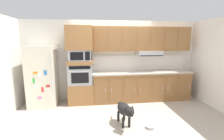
# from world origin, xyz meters

# --- Properties ---
(ground_plane) EXTENTS (9.60, 9.60, 0.00)m
(ground_plane) POSITION_xyz_m (0.00, 0.00, 0.00)
(ground_plane) COLOR #B2A899
(back_kitchen_wall) EXTENTS (6.20, 0.12, 2.50)m
(back_kitchen_wall) POSITION_xyz_m (0.00, 1.11, 1.25)
(back_kitchen_wall) COLOR silver
(back_kitchen_wall) RESTS_ON ground
(side_panel_left) EXTENTS (0.12, 7.10, 2.50)m
(side_panel_left) POSITION_xyz_m (-2.80, 0.00, 1.25)
(side_panel_left) COLOR silver
(side_panel_left) RESTS_ON ground
(side_panel_right) EXTENTS (0.12, 7.10, 2.50)m
(side_panel_right) POSITION_xyz_m (2.80, 0.00, 1.25)
(side_panel_right) COLOR white
(side_panel_right) RESTS_ON ground
(refrigerator) EXTENTS (0.76, 0.73, 1.76)m
(refrigerator) POSITION_xyz_m (-2.08, 0.68, 0.88)
(refrigerator) COLOR silver
(refrigerator) RESTS_ON ground
(oven_base_cabinet) EXTENTS (0.74, 0.62, 0.60)m
(oven_base_cabinet) POSITION_xyz_m (-1.00, 0.75, 0.30)
(oven_base_cabinet) COLOR #996638
(oven_base_cabinet) RESTS_ON ground
(built_in_oven) EXTENTS (0.70, 0.62, 0.60)m
(built_in_oven) POSITION_xyz_m (-1.00, 0.75, 0.90)
(built_in_oven) COLOR #A8AAAF
(built_in_oven) RESTS_ON oven_base_cabinet
(appliance_mid_shelf) EXTENTS (0.74, 0.62, 0.10)m
(appliance_mid_shelf) POSITION_xyz_m (-1.00, 0.75, 1.25)
(appliance_mid_shelf) COLOR #996638
(appliance_mid_shelf) RESTS_ON built_in_oven
(microwave) EXTENTS (0.64, 0.54, 0.32)m
(microwave) POSITION_xyz_m (-1.00, 0.75, 1.46)
(microwave) COLOR #A8AAAF
(microwave) RESTS_ON appliance_mid_shelf
(appliance_upper_cabinet) EXTENTS (0.74, 0.62, 0.68)m
(appliance_upper_cabinet) POSITION_xyz_m (-1.00, 0.75, 1.96)
(appliance_upper_cabinet) COLOR #996638
(appliance_upper_cabinet) RESTS_ON microwave
(lower_cabinet_run) EXTENTS (3.06, 0.63, 0.88)m
(lower_cabinet_run) POSITION_xyz_m (0.90, 0.75, 0.44)
(lower_cabinet_run) COLOR #996638
(lower_cabinet_run) RESTS_ON ground
(countertop_slab) EXTENTS (3.10, 0.64, 0.04)m
(countertop_slab) POSITION_xyz_m (0.90, 0.75, 0.90)
(countertop_slab) COLOR #BCB2A3
(countertop_slab) RESTS_ON lower_cabinet_run
(backsplash_panel) EXTENTS (3.10, 0.02, 0.50)m
(backsplash_panel) POSITION_xyz_m (0.90, 1.04, 1.17)
(backsplash_panel) COLOR white
(backsplash_panel) RESTS_ON countertop_slab
(upper_cabinet_with_hood) EXTENTS (3.06, 0.48, 0.88)m
(upper_cabinet_with_hood) POSITION_xyz_m (0.92, 0.87, 1.90)
(upper_cabinet_with_hood) COLOR #996638
(upper_cabinet_with_hood) RESTS_ON backsplash_panel
(screwdriver) EXTENTS (0.15, 0.14, 0.03)m
(screwdriver) POSITION_xyz_m (-0.22, 0.79, 0.93)
(screwdriver) COLOR yellow
(screwdriver) RESTS_ON countertop_slab
(dog) EXTENTS (0.33, 0.87, 0.57)m
(dog) POSITION_xyz_m (0.04, -0.80, 0.37)
(dog) COLOR black
(dog) RESTS_ON ground
(dog_food_bowl) EXTENTS (0.20, 0.20, 0.06)m
(dog_food_bowl) POSITION_xyz_m (0.58, -0.99, 0.03)
(dog_food_bowl) COLOR #B2B7BC
(dog_food_bowl) RESTS_ON ground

